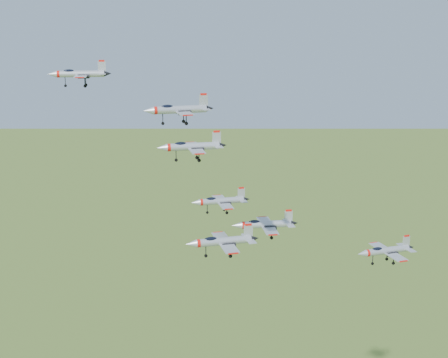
{
  "coord_description": "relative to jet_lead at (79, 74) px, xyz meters",
  "views": [
    {
      "loc": [
        -0.55,
        -114.9,
        170.76
      ],
      "look_at": [
        10.78,
        -0.92,
        141.29
      ],
      "focal_mm": 50.0,
      "sensor_mm": 36.0,
      "label": 1
    }
  ],
  "objects": [
    {
      "name": "jet_left_low",
      "position": [
        27.43,
        -9.84,
        -24.42
      ],
      "size": [
        12.04,
        10.04,
        3.22
      ],
      "rotation": [
        0.0,
        0.0,
        0.14
      ],
      "color": "#ACB1B9"
    },
    {
      "name": "jet_right_low",
      "position": [
        26.45,
        -23.65,
        -27.83
      ],
      "size": [
        13.55,
        11.32,
        3.62
      ],
      "rotation": [
        0.0,
        0.0,
        0.15
      ],
      "color": "#ACB1B9"
    },
    {
      "name": "jet_extra",
      "position": [
        61.97,
        -10.29,
        -36.08
      ],
      "size": [
        13.47,
        11.37,
        3.63
      ],
      "rotation": [
        0.0,
        0.0,
        0.22
      ],
      "color": "#ACB1B9"
    },
    {
      "name": "jet_lead",
      "position": [
        0.0,
        0.0,
        0.0
      ],
      "size": [
        12.65,
        10.42,
        3.39
      ],
      "rotation": [
        0.0,
        0.0,
        0.04
      ],
      "color": "#ACB1B9"
    },
    {
      "name": "jet_trail",
      "position": [
        35.9,
        -12.92,
        -28.56
      ],
      "size": [
        13.3,
        10.95,
        3.56
      ],
      "rotation": [
        0.0,
        0.0,
        0.03
      ],
      "color": "#ACB1B9"
    },
    {
      "name": "jet_left_high",
      "position": [
        19.38,
        -11.74,
        -5.79
      ],
      "size": [
        13.55,
        11.36,
        3.63
      ],
      "rotation": [
        0.0,
        0.0,
        0.18
      ],
      "color": "#ACB1B9"
    },
    {
      "name": "jet_right_high",
      "position": [
        20.9,
        -30.78,
        -9.04
      ],
      "size": [
        11.37,
        9.46,
        3.04
      ],
      "rotation": [
        0.0,
        0.0,
        0.11
      ],
      "color": "#ACB1B9"
    }
  ]
}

